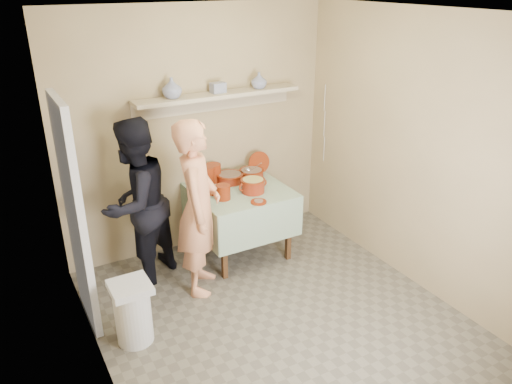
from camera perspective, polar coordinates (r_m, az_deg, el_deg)
ground at (r=4.59m, az=3.06°, el=-14.68°), size 3.50×3.50×0.00m
tile_panel at (r=4.40m, az=-19.97°, el=-2.62°), size 0.06×0.70×2.00m
plate_stack_a at (r=5.34m, az=-5.61°, el=1.81°), size 0.16×0.16×0.21m
plate_stack_b at (r=5.44m, az=-4.89°, el=2.20°), size 0.17×0.17×0.20m
bowl_stack at (r=5.01m, az=-3.78°, el=-0.02°), size 0.15×0.15×0.15m
empty_bowl at (r=5.18m, az=-5.25°, el=0.21°), size 0.19×0.19×0.05m
propped_lid at (r=5.66m, az=0.35°, el=3.39°), size 0.26×0.08×0.25m
vase_right at (r=5.41m, az=0.35°, el=12.63°), size 0.17×0.17×0.17m
vase_left at (r=5.04m, az=-9.60°, el=11.65°), size 0.22×0.22×0.20m
ceramic_box at (r=5.24m, az=-4.38°, el=11.80°), size 0.15×0.12×0.10m
person_cook at (r=4.65m, az=-6.62°, el=-1.85°), size 0.66×0.74×1.70m
person_helper at (r=4.89m, az=-13.58°, el=-1.28°), size 1.02×0.98×1.67m
room_shell at (r=3.80m, az=3.58°, el=4.72°), size 3.04×3.54×2.62m
serving_table at (r=5.31m, az=-1.86°, el=-0.83°), size 0.97×0.97×0.76m
cazuela_meat_a at (r=5.42m, az=-3.00°, el=1.71°), size 0.30×0.30×0.10m
cazuela_meat_b at (r=5.52m, az=-0.50°, el=2.19°), size 0.28×0.28×0.10m
ladle at (r=5.47m, az=-0.88°, el=2.53°), size 0.08×0.26×0.19m
cazuela_rice at (r=5.15m, az=-0.35°, el=0.87°), size 0.33×0.25×0.14m
front_plate at (r=4.94m, az=0.30°, el=-1.11°), size 0.16×0.16×0.03m
wall_shelf at (r=5.28m, az=-4.41°, el=10.80°), size 1.80×0.25×0.21m
trash_bin at (r=4.35m, az=-13.88°, el=-13.20°), size 0.32×0.32×0.56m
electrical_cord at (r=5.88m, az=7.82°, el=7.73°), size 0.01×0.05×0.90m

